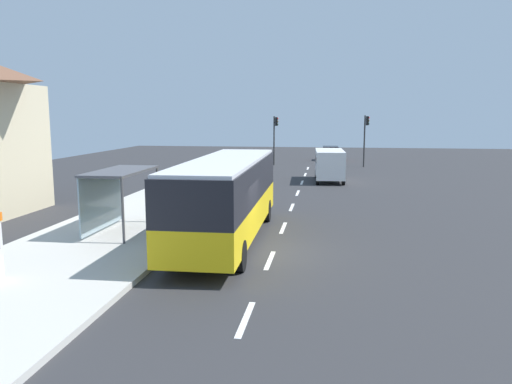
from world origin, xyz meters
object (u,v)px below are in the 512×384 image
Objects in this scene: white_van at (329,163)px; recycling_bin_green at (179,214)px; recycling_bin_blue at (174,217)px; traffic_light_near_side at (366,133)px; bus_shelter at (114,184)px; recycling_bin_yellow at (183,211)px; recycling_bin_orange at (188,208)px; traffic_light_far_side at (275,133)px; bus at (227,194)px; sedan_near at (330,153)px.

recycling_bin_green is (-6.40, -16.86, -0.69)m from white_van.
traffic_light_near_side reaches higher than recycling_bin_blue.
white_van is 1.32× the size of bus_shelter.
recycling_bin_yellow is 1.00× the size of recycling_bin_orange.
white_van is at bearing 69.21° from recycling_bin_green.
traffic_light_near_side reaches higher than recycling_bin_green.
recycling_bin_blue and recycling_bin_green have the same top height.
bus_shelter is (-2.21, -2.24, 1.44)m from recycling_bin_yellow.
recycling_bin_orange is 27.32m from traffic_light_far_side.
recycling_bin_green is 29.54m from traffic_light_near_side.
traffic_light_near_side is 31.67m from bus_shelter.
bus is 30.53m from traffic_light_near_side.
bus_shelter is at bearing -96.28° from traffic_light_far_side.
traffic_light_near_side is 1.02× the size of traffic_light_far_side.
recycling_bin_orange is (0.00, 1.40, 0.00)m from recycling_bin_green.
recycling_bin_orange is 3.95m from bus_shelter.
traffic_light_far_side is (-5.40, -5.77, 2.37)m from sedan_near.
bus reaches higher than recycling_bin_blue.
bus is 2.29× the size of traffic_light_near_side.
recycling_bin_orange is at bearing -112.49° from white_van.
recycling_bin_orange is at bearing -92.32° from traffic_light_far_side.
bus is 2.09× the size of white_van.
traffic_light_near_side is (3.30, 10.92, 1.87)m from white_van.
sedan_near is at bearing 79.50° from recycling_bin_blue.
traffic_light_far_side reaches higher than bus_shelter.
sedan_near is at bearing 115.99° from traffic_light_near_side.
traffic_light_near_side is at bearing 70.75° from recycling_bin_green.
recycling_bin_green is 28.71m from traffic_light_far_side.
recycling_bin_blue is 0.20× the size of traffic_light_near_side.
sedan_near is 0.92× the size of traffic_light_near_side.
traffic_light_near_side is (9.70, 27.08, 2.56)m from recycling_bin_yellow.
bus_shelter is at bearing -159.23° from recycling_bin_blue.
bus is at bearing -52.64° from recycling_bin_orange.
traffic_light_near_side reaches higher than sedan_near.
recycling_bin_yellow is 0.20× the size of traffic_light_far_side.
recycling_bin_yellow is 0.20× the size of traffic_light_near_side.
recycling_bin_yellow is (0.00, 1.40, 0.00)m from recycling_bin_blue.
bus is 3.76m from recycling_bin_yellow.
bus is at bearing -87.39° from traffic_light_far_side.
bus_shelter is at bearing -145.17° from recycling_bin_green.
traffic_light_near_side is at bearing 73.18° from white_van.
sedan_near is at bearing 79.07° from recycling_bin_yellow.
traffic_light_far_side is 30.32m from bus_shelter.
white_van reaches higher than sedan_near.
recycling_bin_yellow is at bearing -92.27° from traffic_light_far_side.
traffic_light_near_side reaches higher than white_van.
recycling_bin_blue is at bearing -110.02° from white_van.
white_van is at bearing 64.92° from bus_shelter.
traffic_light_near_side is 1.21× the size of bus_shelter.
bus_shelter reaches higher than recycling_bin_blue.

